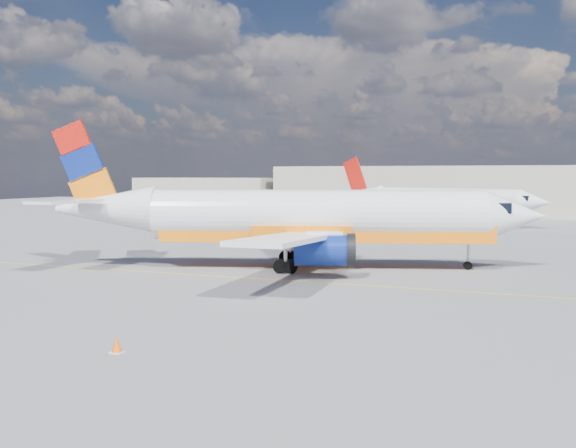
% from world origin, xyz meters
% --- Properties ---
extents(ground, '(240.00, 240.00, 0.00)m').
position_xyz_m(ground, '(0.00, 0.00, 0.00)').
color(ground, slate).
rests_on(ground, ground).
extents(taxi_line, '(70.00, 0.15, 0.01)m').
position_xyz_m(taxi_line, '(0.00, 3.00, 0.01)').
color(taxi_line, yellow).
rests_on(taxi_line, ground).
extents(terminal_main, '(70.00, 14.00, 8.00)m').
position_xyz_m(terminal_main, '(5.00, 75.00, 4.00)').
color(terminal_main, '#B7AF9E').
rests_on(terminal_main, ground).
extents(terminal_annex, '(26.00, 10.00, 6.00)m').
position_xyz_m(terminal_annex, '(-45.00, 72.00, 3.00)').
color(terminal_annex, '#B7AF9E').
rests_on(terminal_annex, ground).
extents(main_jet, '(35.25, 26.83, 10.68)m').
position_xyz_m(main_jet, '(-3.57, 8.48, 3.56)').
color(main_jet, white).
rests_on(main_jet, ground).
extents(second_jet, '(30.34, 22.97, 9.26)m').
position_xyz_m(second_jet, '(0.03, 52.88, 3.09)').
color(second_jet, white).
rests_on(second_jet, ground).
extents(traffic_cone, '(0.46, 0.46, 0.64)m').
position_xyz_m(traffic_cone, '(-2.76, -14.50, 0.31)').
color(traffic_cone, white).
rests_on(traffic_cone, ground).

